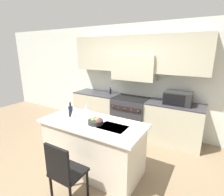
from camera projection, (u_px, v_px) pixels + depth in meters
name	position (u px, v px, depth m)	size (l,w,h in m)	color
ground_plane	(87.00, 171.00, 3.07)	(10.00, 10.00, 0.00)	#7A664C
back_cabinetry	(136.00, 70.00, 4.38)	(10.00, 0.46, 2.70)	silver
back_counter	(131.00, 115.00, 4.46)	(3.33, 0.62, 0.92)	#B2AD93
range_stove	(131.00, 115.00, 4.45)	(0.85, 0.70, 0.92)	#2D2D33
microwave	(178.00, 98.00, 3.77)	(0.57, 0.39, 0.28)	black
kitchen_island	(93.00, 146.00, 3.04)	(1.78, 0.82, 0.90)	beige
island_chair	(64.00, 171.00, 2.31)	(0.42, 0.40, 0.93)	black
wine_bottle	(71.00, 111.00, 3.15)	(0.08, 0.08, 0.26)	black
wine_glass_near	(73.00, 115.00, 2.84)	(0.08, 0.08, 0.22)	white
wine_glass_far	(86.00, 107.00, 3.21)	(0.08, 0.08, 0.22)	white
fruit_bowl	(96.00, 122.00, 2.83)	(0.25, 0.25, 0.10)	black
oil_bottle_on_counter	(110.00, 91.00, 4.71)	(0.06, 0.06, 0.18)	black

